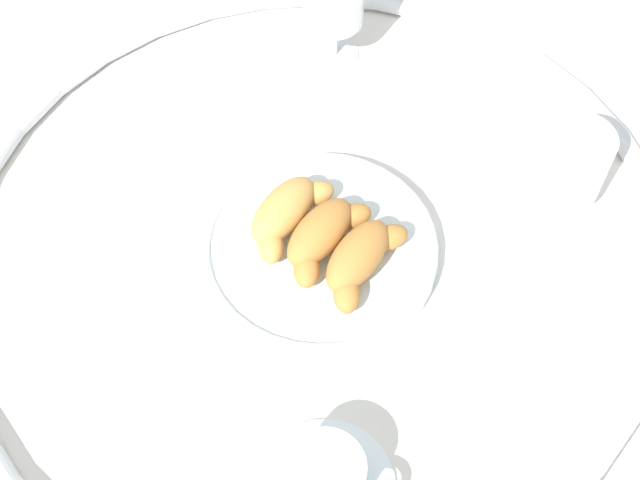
{
  "coord_description": "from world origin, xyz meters",
  "views": [
    {
      "loc": [
        0.49,
        0.22,
        0.81
      ],
      "look_at": [
        0.01,
        0.01,
        0.03
      ],
      "focal_mm": 48.25,
      "sensor_mm": 36.0,
      "label": 1
    }
  ],
  "objects_px": {
    "croissant_small": "(322,234)",
    "juice_glass_right": "(570,167)",
    "pastry_plate": "(320,248)",
    "croissant_large": "(286,212)",
    "coffee_cup_near": "(326,480)",
    "folded_napkin": "(472,103)",
    "croissant_extra": "(360,258)"
  },
  "relations": [
    {
      "from": "croissant_small",
      "to": "folded_napkin",
      "type": "relative_size",
      "value": 1.22
    },
    {
      "from": "coffee_cup_near",
      "to": "folded_napkin",
      "type": "relative_size",
      "value": 1.24
    },
    {
      "from": "croissant_small",
      "to": "coffee_cup_near",
      "type": "xyz_separation_m",
      "value": [
        0.24,
        0.11,
        -0.02
      ]
    },
    {
      "from": "pastry_plate",
      "to": "croissant_extra",
      "type": "xyz_separation_m",
      "value": [
        0.01,
        0.05,
        0.03
      ]
    },
    {
      "from": "croissant_small",
      "to": "croissant_large",
      "type": "bearing_deg",
      "value": -103.52
    },
    {
      "from": "pastry_plate",
      "to": "croissant_large",
      "type": "distance_m",
      "value": 0.06
    },
    {
      "from": "croissant_large",
      "to": "juice_glass_right",
      "type": "height_order",
      "value": "juice_glass_right"
    },
    {
      "from": "pastry_plate",
      "to": "croissant_small",
      "type": "distance_m",
      "value": 0.03
    },
    {
      "from": "pastry_plate",
      "to": "folded_napkin",
      "type": "relative_size",
      "value": 2.38
    },
    {
      "from": "pastry_plate",
      "to": "coffee_cup_near",
      "type": "relative_size",
      "value": 1.93
    },
    {
      "from": "croissant_large",
      "to": "coffee_cup_near",
      "type": "xyz_separation_m",
      "value": [
        0.25,
        0.16,
        -0.02
      ]
    },
    {
      "from": "juice_glass_right",
      "to": "coffee_cup_near",
      "type": "bearing_deg",
      "value": -16.11
    },
    {
      "from": "croissant_small",
      "to": "coffee_cup_near",
      "type": "relative_size",
      "value": 0.99
    },
    {
      "from": "croissant_small",
      "to": "juice_glass_right",
      "type": "height_order",
      "value": "juice_glass_right"
    },
    {
      "from": "coffee_cup_near",
      "to": "folded_napkin",
      "type": "xyz_separation_m",
      "value": [
        -0.52,
        -0.02,
        -0.02
      ]
    },
    {
      "from": "croissant_extra",
      "to": "coffee_cup_near",
      "type": "height_order",
      "value": "croissant_extra"
    },
    {
      "from": "croissant_large",
      "to": "croissant_extra",
      "type": "height_order",
      "value": "same"
    },
    {
      "from": "pastry_plate",
      "to": "folded_napkin",
      "type": "distance_m",
      "value": 0.3
    },
    {
      "from": "pastry_plate",
      "to": "folded_napkin",
      "type": "xyz_separation_m",
      "value": [
        -0.28,
        0.09,
        -0.01
      ]
    },
    {
      "from": "croissant_large",
      "to": "coffee_cup_near",
      "type": "height_order",
      "value": "croissant_large"
    },
    {
      "from": "croissant_large",
      "to": "folded_napkin",
      "type": "bearing_deg",
      "value": 154.14
    },
    {
      "from": "croissant_large",
      "to": "croissant_small",
      "type": "relative_size",
      "value": 1.01
    },
    {
      "from": "croissant_large",
      "to": "folded_napkin",
      "type": "relative_size",
      "value": 1.23
    },
    {
      "from": "pastry_plate",
      "to": "juice_glass_right",
      "type": "height_order",
      "value": "juice_glass_right"
    },
    {
      "from": "juice_glass_right",
      "to": "pastry_plate",
      "type": "bearing_deg",
      "value": -55.51
    },
    {
      "from": "pastry_plate",
      "to": "croissant_extra",
      "type": "relative_size",
      "value": 1.94
    },
    {
      "from": "croissant_small",
      "to": "juice_glass_right",
      "type": "bearing_deg",
      "value": 124.99
    },
    {
      "from": "croissant_large",
      "to": "folded_napkin",
      "type": "height_order",
      "value": "croissant_large"
    },
    {
      "from": "juice_glass_right",
      "to": "croissant_extra",
      "type": "bearing_deg",
      "value": -46.05
    },
    {
      "from": "coffee_cup_near",
      "to": "folded_napkin",
      "type": "height_order",
      "value": "coffee_cup_near"
    },
    {
      "from": "croissant_large",
      "to": "croissant_extra",
      "type": "bearing_deg",
      "value": 76.6
    },
    {
      "from": "croissant_extra",
      "to": "folded_napkin",
      "type": "height_order",
      "value": "croissant_extra"
    }
  ]
}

